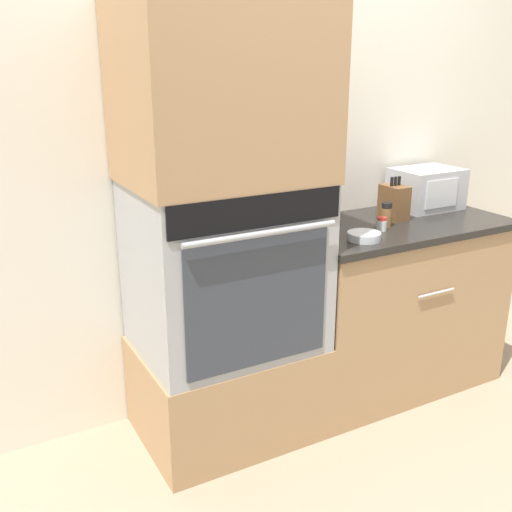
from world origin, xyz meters
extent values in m
plane|color=gray|center=(0.00, 0.00, 0.00)|extent=(12.00, 12.00, 0.00)
cube|color=silver|center=(0.00, 0.63, 1.25)|extent=(8.00, 0.05, 2.50)
cube|color=#A87F56|center=(-0.39, 0.30, 0.22)|extent=(0.79, 0.60, 0.45)
cube|color=#9EA0A5|center=(-0.39, 0.30, 0.82)|extent=(0.76, 0.59, 0.74)
cube|color=black|center=(-0.39, 0.00, 1.13)|extent=(0.73, 0.01, 0.13)
cube|color=#33E54C|center=(-0.39, 0.00, 1.13)|extent=(0.09, 0.00, 0.03)
cube|color=#333842|center=(-0.39, 0.00, 0.77)|extent=(0.63, 0.01, 0.56)
cylinder|color=#9EA0A5|center=(-0.39, -0.03, 1.05)|extent=(0.65, 0.02, 0.02)
cube|color=#A87F56|center=(-0.39, 0.30, 1.55)|extent=(0.79, 0.60, 0.71)
cube|color=#A87F56|center=(0.56, 0.30, 0.43)|extent=(1.12, 0.60, 0.86)
cube|color=black|center=(0.56, 0.30, 0.88)|extent=(1.14, 0.63, 0.03)
cylinder|color=#B7B7BC|center=(0.56, -0.01, 0.62)|extent=(0.22, 0.01, 0.01)
cube|color=#B2B5BA|center=(0.89, 0.44, 1.00)|extent=(0.35, 0.27, 0.22)
cube|color=silver|center=(0.87, 0.31, 1.00)|extent=(0.22, 0.01, 0.15)
cube|color=brown|center=(0.58, 0.35, 0.98)|extent=(0.10, 0.14, 0.17)
cylinder|color=black|center=(0.56, 0.35, 1.09)|extent=(0.02, 0.02, 0.04)
cylinder|color=black|center=(0.58, 0.35, 1.09)|extent=(0.02, 0.02, 0.04)
cylinder|color=black|center=(0.60, 0.35, 1.09)|extent=(0.02, 0.02, 0.04)
cylinder|color=silver|center=(0.22, 0.13, 0.91)|extent=(0.15, 0.15, 0.04)
cylinder|color=silver|center=(0.39, 0.21, 0.92)|extent=(0.05, 0.05, 0.05)
cylinder|color=red|center=(0.39, 0.21, 0.95)|extent=(0.04, 0.04, 0.01)
cylinder|color=brown|center=(0.45, 0.25, 0.94)|extent=(0.05, 0.05, 0.09)
cylinder|color=black|center=(0.45, 0.25, 1.00)|extent=(0.05, 0.05, 0.03)
cylinder|color=brown|center=(0.13, 0.48, 0.93)|extent=(0.05, 0.05, 0.07)
cylinder|color=#B7B7BC|center=(0.13, 0.48, 0.97)|extent=(0.05, 0.05, 0.02)
camera|label=1|loc=(-1.45, -1.90, 1.68)|focal=42.00mm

